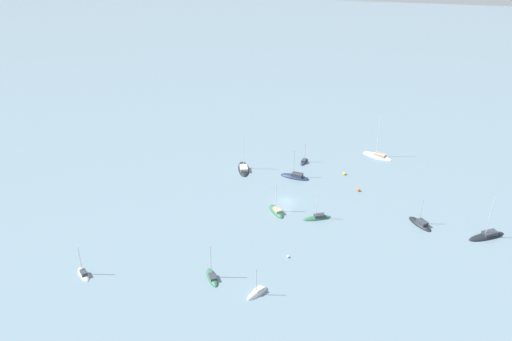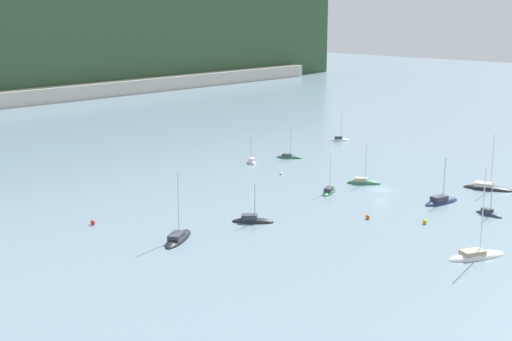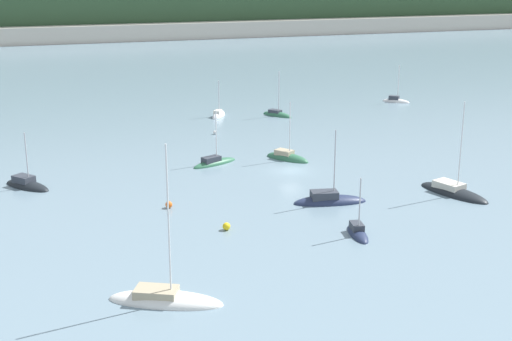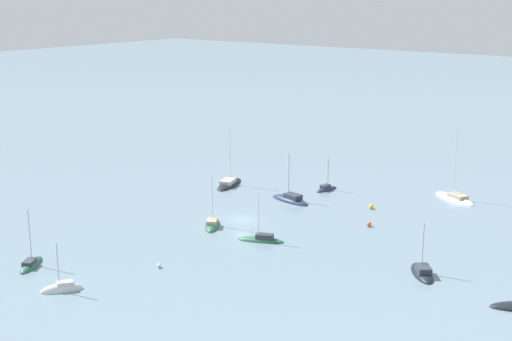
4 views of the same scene
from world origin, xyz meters
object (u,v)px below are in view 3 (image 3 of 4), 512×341
object	(u,v)px
sailboat_3	(165,301)
sailboat_6	(453,193)
mooring_buoy_2	(169,205)
sailboat_1	(277,115)
sailboat_9	(219,116)
mooring_buoy_3	(226,226)
sailboat_5	(27,186)
sailboat_8	(358,233)
sailboat_7	(329,202)
sailboat_2	(287,158)
mooring_buoy_1	(215,132)
sailboat_10	(214,163)
sailboat_0	(396,101)

from	to	relation	value
sailboat_3	sailboat_6	xyz separation A→B (m)	(35.50, 15.76, 0.01)
mooring_buoy_2	sailboat_1	bearing A→B (deg)	56.40
sailboat_9	mooring_buoy_3	size ratio (longest dim) A/B	9.26
sailboat_9	mooring_buoy_2	world-z (taller)	sailboat_9
sailboat_5	mooring_buoy_2	world-z (taller)	sailboat_5
sailboat_1	mooring_buoy_2	size ratio (longest dim) A/B	11.18
sailboat_8	mooring_buoy_3	distance (m)	12.50
sailboat_7	sailboat_5	bearing A→B (deg)	163.13
sailboat_2	mooring_buoy_1	distance (m)	17.19
sailboat_8	sailboat_6	bearing A→B (deg)	126.40
sailboat_2	mooring_buoy_3	distance (m)	26.21
sailboat_10	mooring_buoy_1	bearing A→B (deg)	50.73
sailboat_6	sailboat_2	bearing A→B (deg)	-165.09
sailboat_9	sailboat_10	bearing A→B (deg)	-162.15
sailboat_0	sailboat_10	world-z (taller)	sailboat_10
sailboat_3	sailboat_9	xyz separation A→B (m)	(21.49, 63.06, -0.02)
sailboat_9	sailboat_2	bearing A→B (deg)	-142.66
sailboat_6	mooring_buoy_3	bearing A→B (deg)	-102.42
sailboat_7	sailboat_9	distance (m)	45.82
mooring_buoy_2	mooring_buoy_1	bearing A→B (deg)	66.57
mooring_buoy_2	sailboat_2	bearing A→B (deg)	37.00
mooring_buoy_1	sailboat_8	bearing A→B (deg)	-86.91
sailboat_1	sailboat_10	xyz separation A→B (m)	(-17.50, -24.98, 0.02)
mooring_buoy_2	sailboat_8	bearing A→B (deg)	-40.09
sailboat_5	sailboat_10	world-z (taller)	sailboat_10
sailboat_8	sailboat_7	bearing A→B (deg)	-177.59
sailboat_8	sailboat_10	world-z (taller)	sailboat_10
sailboat_5	sailboat_8	xyz separation A→B (m)	(29.41, -25.15, 0.00)
sailboat_2	sailboat_10	distance (m)	9.64
mooring_buoy_1	mooring_buoy_3	world-z (taller)	mooring_buoy_3
sailboat_0	sailboat_5	distance (m)	72.28
mooring_buoy_3	sailboat_10	bearing A→B (deg)	77.94
mooring_buoy_2	mooring_buoy_3	distance (m)	8.92
sailboat_7	sailboat_10	bearing A→B (deg)	123.59
sailboat_7	mooring_buoy_2	size ratio (longest dim) A/B	12.02
sailboat_2	sailboat_5	size ratio (longest dim) A/B	1.17
sailboat_8	sailboat_9	world-z (taller)	sailboat_9
mooring_buoy_1	mooring_buoy_2	size ratio (longest dim) A/B	0.76
sailboat_0	sailboat_1	size ratio (longest dim) A/B	0.90
sailboat_0	sailboat_6	size ratio (longest dim) A/B	0.66
sailboat_2	sailboat_1	bearing A→B (deg)	127.77
sailboat_3	mooring_buoy_2	world-z (taller)	sailboat_3
sailboat_5	mooring_buoy_2	xyz separation A→B (m)	(13.98, -12.16, 0.24)
sailboat_1	sailboat_2	distance (m)	26.90
mooring_buoy_3	sailboat_3	bearing A→B (deg)	-123.41
sailboat_3	sailboat_7	xyz separation A→B (m)	(21.19, 17.25, 0.02)
mooring_buoy_2	mooring_buoy_3	bearing A→B (deg)	-63.49
sailboat_0	sailboat_8	distance (m)	67.14
sailboat_8	mooring_buoy_2	xyz separation A→B (m)	(-15.43, 12.99, 0.24)
sailboat_5	sailboat_10	bearing A→B (deg)	57.39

